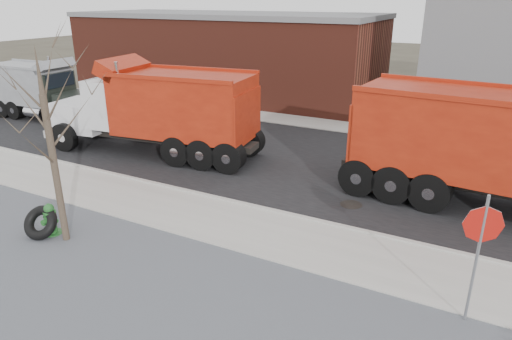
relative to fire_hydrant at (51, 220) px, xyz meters
The scene contains 14 objects.
ground 4.60m from the fire_hydrant, 33.96° to the left, with size 120.00×120.00×0.00m, color #383328.
gravel_verge 3.93m from the fire_hydrant, 13.94° to the right, with size 60.00×5.00×0.03m, color gray.
sidewalk 4.74m from the fire_hydrant, 36.47° to the left, with size 60.00×2.50×0.06m, color #9E9B93.
curb 5.61m from the fire_hydrant, 47.25° to the left, with size 60.00×0.15×0.11m, color #9E9B93.
road 9.65m from the fire_hydrant, 66.79° to the left, with size 60.00×9.40×0.02m, color black.
far_sidewalk 15.05m from the fire_hydrant, 75.38° to the left, with size 60.00×2.00×0.06m, color #9E9B93.
building_brick 20.64m from the fire_hydrant, 107.60° to the left, with size 20.20×8.20×5.30m.
bare_tree 2.93m from the fire_hydrant, ahead, with size 3.20×3.20×5.20m.
fire_hydrant is the anchor object (origin of this frame).
truck_tire 0.26m from the fire_hydrant, 121.38° to the right, with size 1.13×1.01×0.93m.
stop_sign 10.69m from the fire_hydrant, ahead, with size 0.73×0.29×2.81m.
dump_truck_red_a 13.16m from the fire_hydrant, 35.06° to the left, with size 10.26×3.49×4.05m.
dump_truck_red_b 7.39m from the fire_hydrant, 104.81° to the left, with size 9.35×3.71×3.87m.
dump_truck_grey 14.52m from the fire_hydrant, 142.46° to the left, with size 7.08×2.53×3.18m.
Camera 1 is at (6.49, -9.84, 6.21)m, focal length 32.00 mm.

